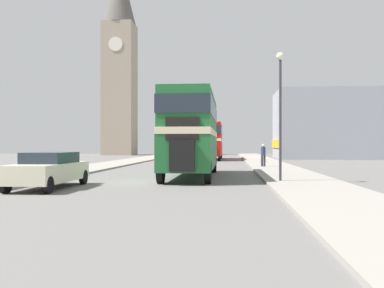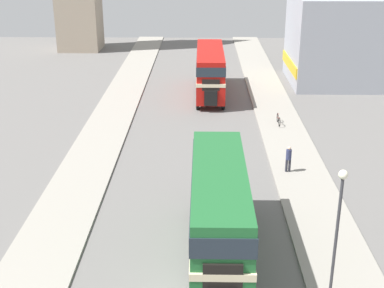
{
  "view_description": "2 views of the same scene",
  "coord_description": "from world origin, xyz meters",
  "px_view_note": "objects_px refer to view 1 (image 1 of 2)",
  "views": [
    {
      "loc": [
        3.34,
        -19.64,
        1.77
      ],
      "look_at": [
        1.35,
        3.55,
        1.8
      ],
      "focal_mm": 40.0,
      "sensor_mm": 36.0,
      "label": 1
    },
    {
      "loc": [
        0.54,
        -17.54,
        13.88
      ],
      "look_at": [
        0.0,
        12.01,
        2.29
      ],
      "focal_mm": 50.0,
      "sensor_mm": 36.0,
      "label": 2
    }
  ],
  "objects_px": {
    "double_decker_bus": "(192,129)",
    "car_parked_near": "(49,169)",
    "street_lamp": "(280,97)",
    "bus_distant": "(211,138)",
    "pedestrian_walking": "(263,154)",
    "church_tower": "(120,55)",
    "bicycle_on_pavement": "(262,158)"
  },
  "relations": [
    {
      "from": "street_lamp",
      "to": "church_tower",
      "type": "bearing_deg",
      "value": 112.05
    },
    {
      "from": "car_parked_near",
      "to": "bicycle_on_pavement",
      "type": "height_order",
      "value": "car_parked_near"
    },
    {
      "from": "car_parked_near",
      "to": "street_lamp",
      "type": "xyz_separation_m",
      "value": [
        9.6,
        3.05,
        3.2
      ]
    },
    {
      "from": "pedestrian_walking",
      "to": "church_tower",
      "type": "distance_m",
      "value": 46.57
    },
    {
      "from": "car_parked_near",
      "to": "pedestrian_walking",
      "type": "relative_size",
      "value": 2.75
    },
    {
      "from": "bicycle_on_pavement",
      "to": "street_lamp",
      "type": "xyz_separation_m",
      "value": [
        -0.86,
        -21.8,
        3.47
      ]
    },
    {
      "from": "car_parked_near",
      "to": "church_tower",
      "type": "xyz_separation_m",
      "value": [
        -11.17,
        54.31,
        16.12
      ]
    },
    {
      "from": "bus_distant",
      "to": "car_parked_near",
      "type": "distance_m",
      "value": 33.88
    },
    {
      "from": "car_parked_near",
      "to": "pedestrian_walking",
      "type": "height_order",
      "value": "pedestrian_walking"
    },
    {
      "from": "double_decker_bus",
      "to": "church_tower",
      "type": "relative_size",
      "value": 0.31
    },
    {
      "from": "bus_distant",
      "to": "street_lamp",
      "type": "distance_m",
      "value": 30.73
    },
    {
      "from": "pedestrian_walking",
      "to": "car_parked_near",
      "type": "bearing_deg",
      "value": -121.82
    },
    {
      "from": "double_decker_bus",
      "to": "church_tower",
      "type": "height_order",
      "value": "church_tower"
    },
    {
      "from": "church_tower",
      "to": "car_parked_near",
      "type": "bearing_deg",
      "value": -78.38
    },
    {
      "from": "car_parked_near",
      "to": "church_tower",
      "type": "relative_size",
      "value": 0.14
    },
    {
      "from": "bus_distant",
      "to": "pedestrian_walking",
      "type": "distance_m",
      "value": 18.21
    },
    {
      "from": "street_lamp",
      "to": "pedestrian_walking",
      "type": "bearing_deg",
      "value": 88.86
    },
    {
      "from": "bicycle_on_pavement",
      "to": "pedestrian_walking",
      "type": "bearing_deg",
      "value": -93.83
    },
    {
      "from": "bicycle_on_pavement",
      "to": "street_lamp",
      "type": "height_order",
      "value": "street_lamp"
    },
    {
      "from": "double_decker_bus",
      "to": "bus_distant",
      "type": "height_order",
      "value": "double_decker_bus"
    },
    {
      "from": "car_parked_near",
      "to": "pedestrian_walking",
      "type": "xyz_separation_m",
      "value": [
        9.85,
        15.88,
        0.32
      ]
    },
    {
      "from": "car_parked_near",
      "to": "double_decker_bus",
      "type": "bearing_deg",
      "value": 50.86
    },
    {
      "from": "double_decker_bus",
      "to": "car_parked_near",
      "type": "distance_m",
      "value": 8.53
    },
    {
      "from": "pedestrian_walking",
      "to": "street_lamp",
      "type": "distance_m",
      "value": 13.14
    },
    {
      "from": "double_decker_bus",
      "to": "street_lamp",
      "type": "relative_size",
      "value": 1.73
    },
    {
      "from": "pedestrian_walking",
      "to": "street_lamp",
      "type": "bearing_deg",
      "value": -91.14
    },
    {
      "from": "street_lamp",
      "to": "bicycle_on_pavement",
      "type": "bearing_deg",
      "value": 87.75
    },
    {
      "from": "car_parked_near",
      "to": "church_tower",
      "type": "bearing_deg",
      "value": 101.62
    },
    {
      "from": "car_parked_near",
      "to": "church_tower",
      "type": "distance_m",
      "value": 57.75
    },
    {
      "from": "bicycle_on_pavement",
      "to": "street_lamp",
      "type": "bearing_deg",
      "value": -92.25
    },
    {
      "from": "car_parked_near",
      "to": "bicycle_on_pavement",
      "type": "xyz_separation_m",
      "value": [
        10.45,
        24.85,
        -0.27
      ]
    },
    {
      "from": "double_decker_bus",
      "to": "car_parked_near",
      "type": "bearing_deg",
      "value": -129.14
    }
  ]
}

